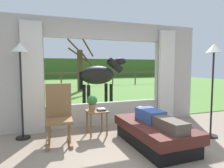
% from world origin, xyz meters
% --- Properties ---
extents(ground_plane, '(12.00, 12.00, 0.00)m').
position_xyz_m(ground_plane, '(0.00, 0.00, 0.00)').
color(ground_plane, gray).
extents(back_wall_with_window, '(5.20, 0.12, 2.55)m').
position_xyz_m(back_wall_with_window, '(0.00, 2.26, 1.25)').
color(back_wall_with_window, '#ADA599').
rests_on(back_wall_with_window, ground_plane).
extents(curtain_panel_left, '(0.44, 0.10, 2.40)m').
position_xyz_m(curtain_panel_left, '(-1.69, 2.12, 1.20)').
color(curtain_panel_left, beige).
rests_on(curtain_panel_left, ground_plane).
extents(curtain_panel_right, '(0.44, 0.10, 2.40)m').
position_xyz_m(curtain_panel_right, '(1.69, 2.12, 1.20)').
color(curtain_panel_right, beige).
rests_on(curtain_panel_right, ground_plane).
extents(outdoor_pasture_lawn, '(36.00, 21.68, 0.02)m').
position_xyz_m(outdoor_pasture_lawn, '(0.00, 13.16, 0.01)').
color(outdoor_pasture_lawn, '#568438').
rests_on(outdoor_pasture_lawn, ground_plane).
extents(distant_hill_ridge, '(36.00, 2.00, 2.40)m').
position_xyz_m(distant_hill_ridge, '(0.00, 23.00, 1.20)').
color(distant_hill_ridge, '#42632A').
rests_on(distant_hill_ridge, ground_plane).
extents(recliner_sofa, '(0.92, 1.71, 0.42)m').
position_xyz_m(recliner_sofa, '(0.40, 0.63, 0.22)').
color(recliner_sofa, black).
rests_on(recliner_sofa, ground_plane).
extents(reclining_person, '(0.35, 1.43, 0.22)m').
position_xyz_m(reclining_person, '(0.40, 0.58, 0.52)').
color(reclining_person, '#334C8C').
rests_on(reclining_person, recliner_sofa).
extents(rocking_chair, '(0.52, 0.72, 1.12)m').
position_xyz_m(rocking_chair, '(-1.23, 1.40, 0.55)').
color(rocking_chair, brown).
rests_on(rocking_chair, ground_plane).
extents(side_table, '(0.44, 0.44, 0.52)m').
position_xyz_m(side_table, '(-0.43, 1.57, 0.43)').
color(side_table, brown).
rests_on(side_table, ground_plane).
extents(potted_plant, '(0.22, 0.22, 0.32)m').
position_xyz_m(potted_plant, '(-0.51, 1.63, 0.70)').
color(potted_plant, '#9E6042').
rests_on(potted_plant, side_table).
extents(book_stack, '(0.20, 0.15, 0.05)m').
position_xyz_m(book_stack, '(-0.34, 1.51, 0.55)').
color(book_stack, '#23478C').
rests_on(book_stack, side_table).
extents(floor_lamp_left, '(0.32, 0.32, 1.91)m').
position_xyz_m(floor_lamp_left, '(-1.90, 1.84, 1.54)').
color(floor_lamp_left, black).
rests_on(floor_lamp_left, ground_plane).
extents(floor_lamp_right, '(0.32, 0.32, 1.90)m').
position_xyz_m(floor_lamp_right, '(1.74, 0.61, 1.54)').
color(floor_lamp_right, black).
rests_on(floor_lamp_right, ground_plane).
extents(horse, '(1.82, 0.84, 1.73)m').
position_xyz_m(horse, '(0.33, 3.85, 1.16)').
color(horse, black).
rests_on(horse, outdoor_pasture_lawn).
extents(pasture_tree, '(1.66, 1.06, 3.03)m').
position_xyz_m(pasture_tree, '(0.72, 8.97, 1.37)').
color(pasture_tree, '#4C3823').
rests_on(pasture_tree, outdoor_pasture_lawn).
extents(pasture_fence_line, '(16.10, 0.10, 1.10)m').
position_xyz_m(pasture_fence_line, '(0.00, 12.51, 0.74)').
color(pasture_fence_line, brown).
rests_on(pasture_fence_line, outdoor_pasture_lawn).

